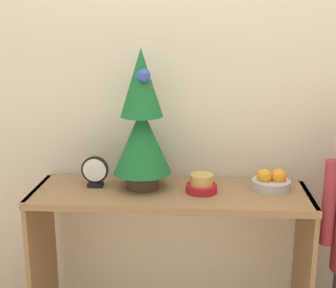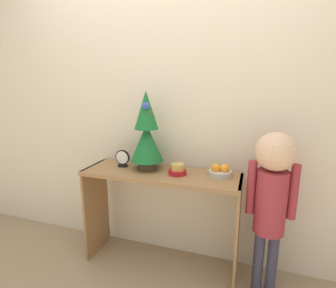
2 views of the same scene
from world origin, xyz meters
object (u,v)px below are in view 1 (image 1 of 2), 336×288
mini_tree (142,123)px  singing_bowl (201,185)px  fruit_bowl (271,181)px  desk_clock (95,172)px

mini_tree → singing_bowl: 0.37m
fruit_bowl → desk_clock: 0.78m
mini_tree → desk_clock: 0.31m
desk_clock → mini_tree: bearing=2.0°
singing_bowl → desk_clock: bearing=176.0°
singing_bowl → mini_tree: bearing=171.2°
fruit_bowl → mini_tree: bearing=-177.5°
mini_tree → fruit_bowl: 0.63m
singing_bowl → desk_clock: (-0.47, 0.03, 0.04)m
mini_tree → singing_bowl: size_ratio=4.54×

